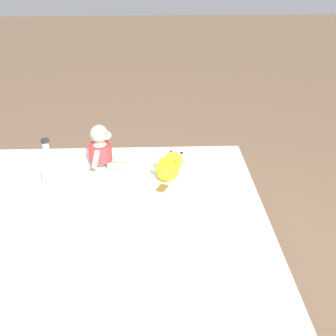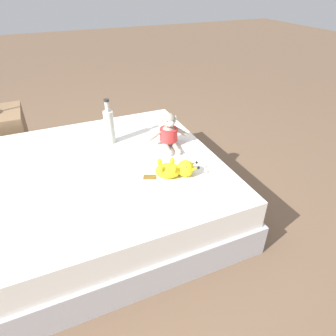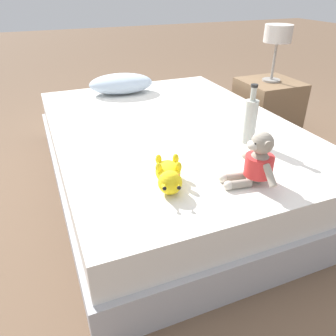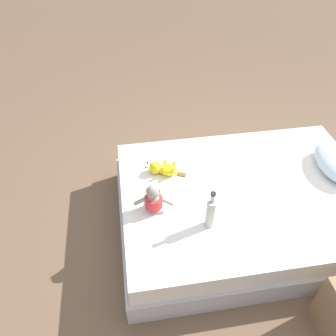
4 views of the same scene
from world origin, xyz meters
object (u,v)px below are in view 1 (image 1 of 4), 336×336
Objects in this scene: bed at (110,287)px; glass_bottle at (50,177)px; plush_yellow_creature at (170,166)px; plush_monkey at (102,150)px.

bed is 6.33× the size of glass_bottle.
glass_bottle reaches higher than plush_yellow_creature.
glass_bottle is at bearing 23.35° from plush_yellow_creature.
plush_yellow_creature is at bearing -113.96° from bed.
bed is 0.73m from plush_yellow_creature.
plush_monkey is at bearing -84.05° from bed.
plush_yellow_creature is 1.03× the size of glass_bottle.
plush_yellow_creature is at bearing 162.04° from plush_monkey.
bed is 0.80m from plush_monkey.
bed is at bearing 66.04° from plush_yellow_creature.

